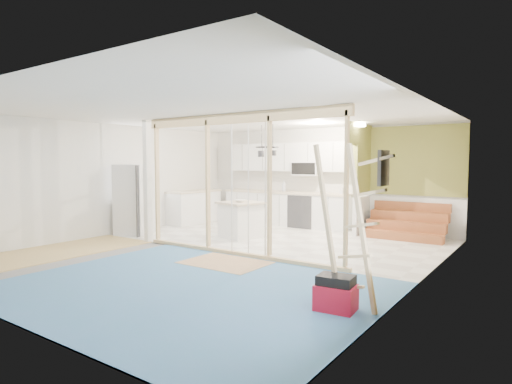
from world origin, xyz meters
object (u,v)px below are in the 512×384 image
Objects in this scene: island at (241,220)px; ladder at (349,226)px; fridge at (134,200)px; toolbox at (336,294)px.

ladder is (3.81, -3.00, 0.57)m from island.
fridge is at bearing -141.25° from island.
toolbox is at bearing -39.10° from fridge.
fridge is at bearing 155.26° from toolbox.
ladder is (0.07, 0.17, 0.78)m from toolbox.
fridge is 3.49× the size of toolbox.
ladder reaches higher than toolbox.
toolbox is at bearing -97.18° from ladder.
island is 4.90m from toolbox.
island reaches higher than toolbox.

